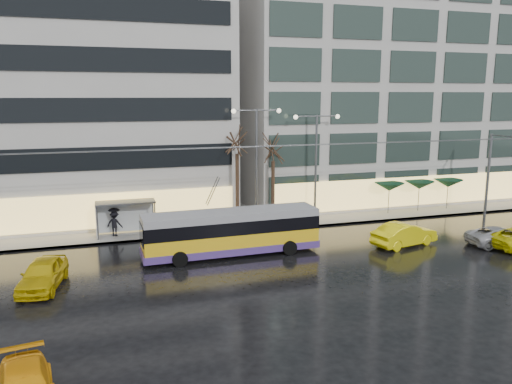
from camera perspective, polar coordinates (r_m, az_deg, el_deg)
name	(u,v)px	position (r m, az deg, el deg)	size (l,w,h in m)	color
ground	(279,274)	(29.28, 2.61, -9.33)	(140.00, 140.00, 0.00)	black
sidewalk	(245,216)	(42.62, -1.22, -2.71)	(80.00, 10.00, 0.15)	gray
kerb	(263,230)	(38.03, 0.84, -4.39)	(80.00, 0.10, 0.15)	slate
building_left	(12,83)	(45.33, -26.12, 11.14)	(34.00, 14.00, 22.00)	#A8A5A0
building_right	(395,70)	(53.09, 15.57, 13.28)	(32.00, 14.00, 25.00)	#A8A5A0
trolleybus	(231,234)	(32.19, -2.83, -4.78)	(11.43, 4.52, 5.27)	gold
catenary	(255,179)	(35.80, -0.11, 1.49)	(42.24, 5.12, 7.00)	#595B60
bus_shelter	(120,211)	(37.43, -15.26, -2.06)	(4.20, 1.60, 2.51)	#595B60
street_lamp_near	(257,150)	(38.57, 0.06, 4.78)	(3.96, 0.36, 9.03)	#595B60
street_lamp_far	(316,152)	(40.35, 6.88, 4.58)	(3.96, 0.36, 8.53)	#595B60
tree_a	(237,136)	(38.24, -2.19, 6.36)	(3.20, 3.20, 8.40)	black
tree_b	(273,144)	(39.37, 1.98, 5.49)	(3.20, 3.20, 7.70)	black
parasol_a	(389,187)	(44.28, 14.99, 0.57)	(2.50, 2.50, 2.65)	#595B60
parasol_b	(419,185)	(45.93, 18.16, 0.76)	(2.50, 2.50, 2.65)	#595B60
parasol_c	(448,183)	(47.71, 21.11, 0.94)	(2.50, 2.50, 2.65)	#595B60
taxi_a	(43,274)	(29.28, -23.19, -8.60)	(1.88, 4.66, 1.59)	gold
taxi_b	(404,234)	(35.76, 16.58, -4.66)	(1.69, 4.85, 1.60)	yellow
sedan_silver	(501,236)	(38.27, 26.19, -4.57)	(2.15, 4.65, 1.29)	#ABABAF
pedestrian_a	(147,211)	(38.30, -12.37, -2.16)	(1.26, 1.27, 2.19)	black
pedestrian_b	(187,223)	(37.31, -7.91, -3.50)	(0.89, 0.80, 1.50)	black
pedestrian_c	(115,221)	(37.46, -15.86, -3.17)	(1.35, 1.13, 2.11)	black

